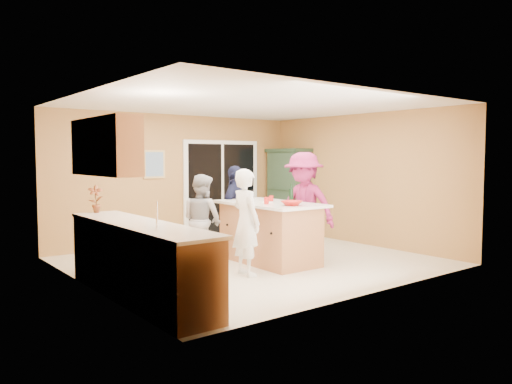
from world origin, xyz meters
TOP-DOWN VIEW (x-y plane):
  - floor at (0.00, 0.00)m, footprint 5.50×5.50m
  - ceiling at (0.00, 0.00)m, footprint 5.50×5.00m
  - wall_back at (0.00, 2.50)m, footprint 5.50×0.10m
  - wall_front at (0.00, -2.50)m, footprint 5.50×0.10m
  - wall_left at (-2.75, 0.00)m, footprint 0.10×5.00m
  - wall_right at (2.75, 0.00)m, footprint 0.10×5.00m
  - left_cabinet_run at (-2.45, -1.05)m, footprint 0.65×3.05m
  - upper_cabinets at (-2.58, -0.20)m, footprint 0.35×1.60m
  - sliding_door at (1.05, 2.46)m, footprint 1.90×0.07m
  - framed_picture at (-0.55, 2.48)m, footprint 0.46×0.04m
  - kitchen_island at (0.17, -0.23)m, footprint 1.06×1.91m
  - green_hutch at (2.49, 1.90)m, footprint 0.55×1.05m
  - woman_white at (-0.67, -0.71)m, footprint 0.42×0.60m
  - woman_grey at (-0.83, 0.24)m, footprint 0.67×0.80m
  - woman_navy at (0.24, 0.81)m, footprint 1.00×0.76m
  - woman_magenta at (0.84, -0.35)m, footprint 0.96×1.31m
  - serving_bowl at (0.10, -0.86)m, footprint 0.36×0.36m
  - tulip_vase at (-2.45, 0.52)m, footprint 0.25×0.21m
  - tumbler_near at (-0.08, -0.46)m, footprint 0.10×0.10m
  - tumbler_far at (0.23, -0.21)m, footprint 0.09×0.09m
  - wine_bottle at (0.40, -0.51)m, footprint 0.07×0.07m
  - white_plate at (0.16, -0.20)m, footprint 0.22×0.22m

SIDE VIEW (x-z plane):
  - floor at x=0.00m, z-range 0.00..0.00m
  - left_cabinet_run at x=-2.45m, z-range -0.16..1.08m
  - kitchen_island at x=0.17m, z-range -0.03..0.97m
  - woman_grey at x=-0.83m, z-range 0.00..1.47m
  - woman_white at x=-0.67m, z-range 0.00..1.57m
  - woman_navy at x=0.24m, z-range 0.00..1.59m
  - woman_magenta at x=0.84m, z-range 0.00..1.82m
  - green_hutch at x=2.49m, z-range -0.02..1.90m
  - white_plate at x=0.16m, z-range 1.00..1.01m
  - serving_bowl at x=0.10m, z-range 1.00..1.07m
  - sliding_door at x=1.05m, z-range 0.00..2.10m
  - tumbler_far at x=0.23m, z-range 1.00..1.10m
  - tumbler_near at x=-0.08m, z-range 1.00..1.11m
  - wine_bottle at x=0.40m, z-range 0.96..1.27m
  - tulip_vase at x=-2.45m, z-range 0.94..1.34m
  - wall_back at x=0.00m, z-range 0.00..2.60m
  - wall_front at x=0.00m, z-range 0.00..2.60m
  - wall_left at x=-2.75m, z-range 0.00..2.60m
  - wall_right at x=2.75m, z-range 0.00..2.60m
  - framed_picture at x=-0.55m, z-range 1.32..1.88m
  - upper_cabinets at x=-2.58m, z-range 1.50..2.25m
  - ceiling at x=0.00m, z-range 2.55..2.65m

